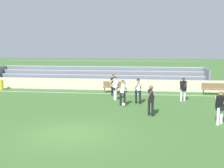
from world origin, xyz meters
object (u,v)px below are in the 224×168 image
Objects in this scene: trash_bin at (1,85)px; player_white_challenging at (115,86)px; spectator_seated at (114,84)px; bench_far_right at (114,86)px; player_dark_wide_left at (151,98)px; player_white_dropping_back at (138,89)px; bench_centre_sideline at (214,88)px; player_dark_deep_cover at (183,87)px; player_dark_pressing_high at (113,83)px; soccer_ball at (124,105)px; bleacher_stand at (98,76)px; player_dark_trailing_run at (220,105)px; player_white_overlapping at (123,91)px.

player_white_challenging reaches higher than trash_bin.
trash_bin is 10.02m from spectator_seated.
player_dark_wide_left is (2.91, -7.29, 0.44)m from bench_far_right.
player_white_dropping_back is (12.11, -4.34, 0.55)m from trash_bin.
player_dark_deep_cover is (-2.68, -2.88, 0.41)m from bench_centre_sideline.
player_dark_wide_left is at bearing -116.74° from player_dark_deep_cover.
player_dark_wide_left is 1.02× the size of player_dark_pressing_high.
bench_far_right is at bearing 116.85° from player_white_dropping_back.
player_dark_pressing_high is 7.35× the size of soccer_ball.
spectator_seated is (1.95, -3.46, -0.28)m from bleacher_stand.
player_dark_pressing_high is (10.09, -1.54, 0.51)m from trash_bin.
player_dark_wide_left is (0.81, -3.15, -0.01)m from player_white_dropping_back.
bleacher_stand is 6.85m from player_white_challenging.
player_dark_wide_left is (-4.90, -7.29, 0.44)m from bench_centre_sideline.
player_white_dropping_back reaches higher than soccer_ball.
spectator_seated is at bearing 126.17° from player_dark_trailing_run.
player_white_overlapping is 7.37× the size of soccer_ball.
player_white_challenging reaches higher than bench_far_right.
player_white_overlapping is (-0.95, -0.73, -0.04)m from player_white_dropping_back.
player_dark_deep_cover is 7.36× the size of soccer_ball.
bleacher_stand is 12.27× the size of player_dark_deep_cover.
player_white_challenging is 7.92m from player_dark_trailing_run.
player_dark_wide_left is (2.91, -7.18, 0.28)m from spectator_seated.
player_dark_deep_cover is at bearing 63.26° from player_dark_wide_left.
player_white_dropping_back is 1.96m from player_white_challenging.
trash_bin is at bearing 178.87° from bench_far_right.
player_white_challenging is at bearing 146.65° from player_white_dropping_back.
bench_far_right is 5.02m from player_white_overlapping.
bleacher_stand is 9.42m from player_dark_deep_cover.
player_dark_wide_left reaches higher than bench_centre_sideline.
player_dark_pressing_high is at bearing -86.49° from bench_far_right.
trash_bin is at bearing 162.68° from player_white_challenging.
player_dark_wide_left is at bearing -75.61° from player_white_dropping_back.
player_dark_pressing_high is (2.03, -4.69, -0.03)m from bleacher_stand.
spectator_seated is 0.73× the size of player_dark_wide_left.
player_dark_deep_cover is at bearing -29.26° from bench_far_right.
player_dark_deep_cover reaches higher than player_dark_pressing_high.
bench_far_right is at bearing 150.74° from player_dark_deep_cover.
player_dark_deep_cover is (3.03, 1.27, -0.04)m from player_white_dropping_back.
player_dark_trailing_run is at bearing -79.65° from player_dark_deep_cover.
bench_far_right reaches higher than trash_bin.
player_white_dropping_back reaches higher than spectator_seated.
player_white_dropping_back reaches higher than player_white_challenging.
bench_centre_sideline is 8.72m from player_dark_trailing_run.
player_white_dropping_back is 7.61× the size of soccer_ball.
bench_far_right is at bearing 180.00° from bench_centre_sideline.
bleacher_stand is 5.11m from player_dark_pressing_high.
player_white_overlapping is (3.10, -8.21, -0.02)m from bleacher_stand.
player_white_overlapping is at bearing 143.71° from player_dark_trailing_run.
player_dark_deep_cover is 1.00× the size of player_dark_pressing_high.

